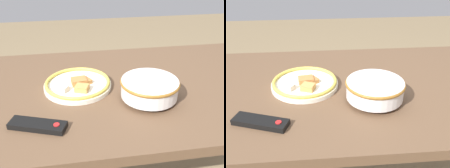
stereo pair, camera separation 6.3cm
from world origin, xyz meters
The scene contains 4 objects.
dining_table centered at (0.00, 0.00, 0.69)m, with size 1.47×0.84×0.78m.
noodle_bowl centered at (-0.04, 0.12, 0.83)m, with size 0.23×0.23×0.08m.
food_plate centered at (0.23, -0.01, 0.79)m, with size 0.28×0.28×0.04m.
tv_remote centered at (0.37, 0.24, 0.79)m, with size 0.20×0.12×0.02m.
Camera 2 is at (0.18, 0.98, 1.33)m, focal length 42.00 mm.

